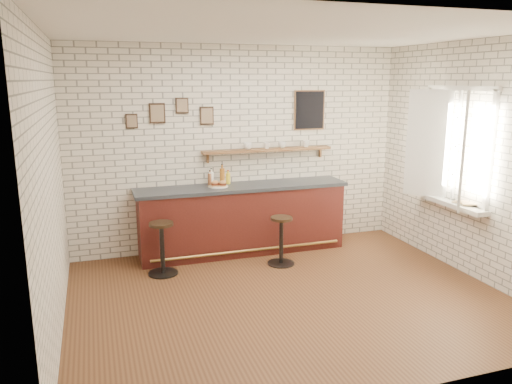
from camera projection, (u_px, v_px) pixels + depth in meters
ground at (289, 297)px, 5.89m from camera, size 5.00×5.00×0.00m
bar_counter at (243, 219)px, 7.33m from camera, size 3.10×0.65×1.01m
sandwich_plate at (218, 186)px, 7.12m from camera, size 0.28×0.28×0.01m
ciabatta_sandwich at (219, 183)px, 7.11m from camera, size 0.24×0.18×0.07m
potato_chips at (217, 186)px, 7.11m from camera, size 0.26×0.18×0.00m
bitters_bottle_brown at (210, 179)px, 7.22m from camera, size 0.07×0.07×0.22m
bitters_bottle_white at (211, 178)px, 7.23m from camera, size 0.06×0.06×0.25m
bitters_bottle_amber at (222, 176)px, 7.27m from camera, size 0.07×0.07×0.30m
condiment_bottle_yellow at (228, 178)px, 7.31m from camera, size 0.06×0.06×0.20m
bar_stool_left at (162, 247)px, 6.50m from camera, size 0.41×0.41×0.70m
bar_stool_right at (281, 239)px, 6.86m from camera, size 0.39×0.39×0.68m
wall_shelf at (268, 150)px, 7.45m from camera, size 2.00×0.18×0.18m
shelf_cup_a at (248, 146)px, 7.33m from camera, size 0.14×0.14×0.10m
shelf_cup_b at (267, 146)px, 7.43m from camera, size 0.13×0.13×0.09m
shelf_cup_c at (282, 145)px, 7.50m from camera, size 0.13×0.13×0.09m
shelf_cup_d at (306, 144)px, 7.62m from camera, size 0.12×0.12×0.10m
back_wall_decor at (255, 112)px, 7.34m from camera, size 2.96×0.02×0.56m
window_sill at (447, 202)px, 6.70m from camera, size 0.20×1.35×0.06m
casement_window at (449, 147)px, 6.52m from camera, size 0.40×1.30×1.56m
book_lower at (459, 203)px, 6.46m from camera, size 0.21×0.24×0.02m
book_upper at (461, 203)px, 6.42m from camera, size 0.26×0.29×0.02m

